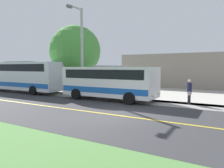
{
  "coord_description": "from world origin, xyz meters",
  "views": [
    {
      "loc": [
        9.93,
        5.7,
        2.68
      ],
      "look_at": [
        -3.5,
        -1.98,
        1.4
      ],
      "focal_mm": 33.27,
      "sensor_mm": 36.0,
      "label": 1
    }
  ],
  "objects": [
    {
      "name": "road_centre_line",
      "position": [
        0.0,
        0.0,
        0.01
      ],
      "size": [
        0.16,
        100.0,
        0.0
      ],
      "primitive_type": "cube",
      "color": "gold",
      "rests_on": "ground"
    },
    {
      "name": "road_surface",
      "position": [
        0.0,
        0.0,
        0.0
      ],
      "size": [
        8.0,
        100.0,
        0.01
      ],
      "primitive_type": "cube",
      "color": "#333335",
      "rests_on": "ground"
    },
    {
      "name": "shuttle_bus_front",
      "position": [
        -4.55,
        -2.85,
        1.54
      ],
      "size": [
        2.76,
        7.87,
        2.79
      ],
      "color": "white",
      "rests_on": "ground"
    },
    {
      "name": "pedestrian_with_bags",
      "position": [
        -5.72,
        3.18,
        0.95
      ],
      "size": [
        0.72,
        0.34,
        1.77
      ],
      "color": "#262628",
      "rests_on": "ground"
    },
    {
      "name": "commercial_building",
      "position": [
        -21.4,
        0.9,
        2.19
      ],
      "size": [
        10.0,
        17.32,
        4.37
      ],
      "primitive_type": "cube",
      "color": "gray",
      "rests_on": "ground"
    },
    {
      "name": "sidewalk",
      "position": [
        -5.2,
        0.0,
        0.0
      ],
      "size": [
        2.4,
        100.0,
        0.01
      ],
      "primitive_type": "cube",
      "color": "gray",
      "rests_on": "ground"
    },
    {
      "name": "parking_lot_surface",
      "position": [
        -12.4,
        3.0,
        0.0
      ],
      "size": [
        14.0,
        36.0,
        0.01
      ],
      "primitive_type": "cube",
      "color": "#B2ADA3",
      "rests_on": "ground"
    },
    {
      "name": "ground_plane",
      "position": [
        0.0,
        0.0,
        0.0
      ],
      "size": [
        120.0,
        120.0,
        0.0
      ],
      "primitive_type": "plane",
      "color": "#548442"
    },
    {
      "name": "transit_bus_rear",
      "position": [
        -4.46,
        -13.91,
        1.79
      ],
      "size": [
        2.57,
        11.19,
        3.27
      ],
      "color": "silver",
      "rests_on": "ground"
    },
    {
      "name": "street_light_pole",
      "position": [
        -4.87,
        -5.93,
        4.33
      ],
      "size": [
        1.97,
        0.24,
        7.84
      ],
      "color": "#9E9EA3",
      "rests_on": "ground"
    },
    {
      "name": "tree_curbside",
      "position": [
        -7.4,
        -8.7,
        4.36
      ],
      "size": [
        5.36,
        5.36,
        7.05
      ],
      "color": "brown",
      "rests_on": "ground"
    }
  ]
}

